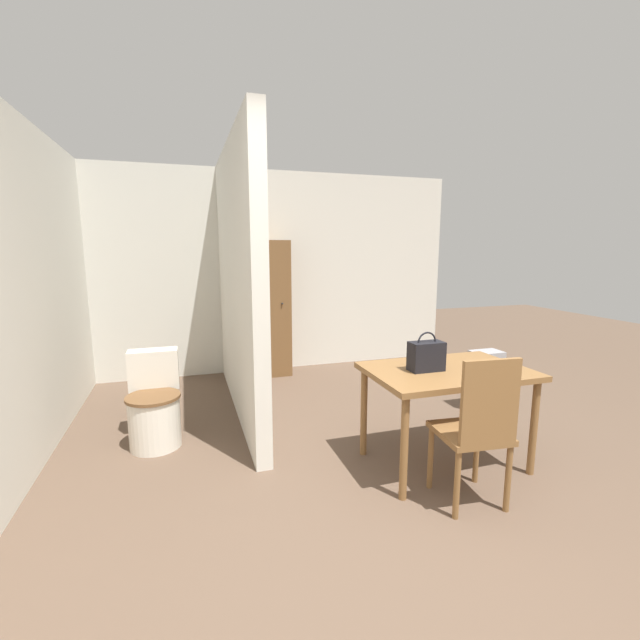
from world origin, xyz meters
name	(u,v)px	position (x,y,z in m)	size (l,w,h in m)	color
ground_plane	(432,606)	(0.00, 0.00, 0.00)	(16.00, 16.00, 0.00)	brown
wall_back	(264,273)	(0.00, 3.98, 1.25)	(5.02, 0.12, 2.50)	silver
wall_left	(16,295)	(-2.07, 1.96, 1.25)	(0.12, 4.92, 2.50)	silver
partition_wall	(237,282)	(-0.49, 2.65, 1.25)	(0.12, 2.55, 2.50)	silver
dining_table	(447,380)	(0.77, 1.08, 0.64)	(1.12, 0.74, 0.72)	brown
wooden_chair	(477,427)	(0.65, 0.58, 0.51)	(0.43, 0.43, 0.96)	brown
toilet	(154,407)	(-1.25, 2.09, 0.31)	(0.42, 0.56, 0.73)	silver
handbag	(426,356)	(0.61, 1.10, 0.83)	(0.24, 0.13, 0.28)	black
wooden_cabinet	(267,309)	(-0.01, 3.71, 0.83)	(0.52, 0.40, 1.65)	brown
space_heater	(485,380)	(1.78, 1.91, 0.29)	(0.30, 0.20, 0.58)	#9E9EA3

